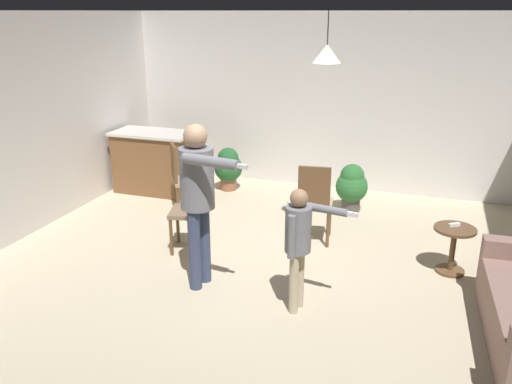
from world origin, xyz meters
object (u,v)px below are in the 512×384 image
Objects in this scene: dining_chair_centre_back at (195,206)px; side_table_by_couch at (453,244)px; person_adult at (198,189)px; potted_plant_corner at (228,167)px; dining_chair_near_wall at (183,176)px; dining_chair_by_counter at (314,201)px; person_child at (299,237)px; kitchen_counter at (155,162)px; spare_remote_on_table at (454,225)px; potted_plant_by_wall at (352,185)px.

side_table_by_couch is at bearing -97.62° from dining_chair_centre_back.
potted_plant_corner is (-0.87, 2.95, -0.67)m from person_adult.
dining_chair_near_wall is 1.21m from dining_chair_centre_back.
dining_chair_by_counter is 1.43m from dining_chair_centre_back.
dining_chair_centre_back reaches higher than potted_plant_corner.
person_adult is 1.40× the size of person_child.
dining_chair_near_wall is 1.00× the size of dining_chair_centre_back.
person_child reaches higher than side_table_by_couch.
person_child is (1.06, -0.14, -0.30)m from person_adult.
person_adult is 1.11m from person_child.
kitchen_counter is 1.85× the size of potted_plant_corner.
spare_remote_on_table is at bearing -16.25° from dining_chair_by_counter.
person_child is at bearing 91.08° from person_adult.
person_child is (-1.39, -1.27, 0.42)m from side_table_by_couch.
kitchen_counter is 2.42× the size of side_table_by_couch.
dining_chair_near_wall is (-1.93, 0.38, 0.00)m from dining_chair_by_counter.
dining_chair_near_wall is 3.56m from spare_remote_on_table.
potted_plant_corner is at bearing -138.31° from person_child.
side_table_by_couch is 0.31× the size of person_adult.
person_adult is at bearing -155.35° from side_table_by_couch.
dining_chair_by_counter and dining_chair_centre_back have the same top height.
dining_chair_near_wall is at bearing 169.36° from side_table_by_couch.
spare_remote_on_table is at bearing -48.16° from potted_plant_by_wall.
dining_chair_by_counter is 7.69× the size of spare_remote_on_table.
person_child reaches higher than kitchen_counter.
person_child reaches higher than potted_plant_corner.
potted_plant_corner is (1.04, 0.44, -0.10)m from kitchen_counter.
person_child is at bearing 13.57° from dining_chair_near_wall.
person_child reaches higher than dining_chair_near_wall.
side_table_by_couch is 0.52× the size of dining_chair_by_counter.
potted_plant_corner is 0.99× the size of potted_plant_by_wall.
side_table_by_couch is 3.59m from dining_chair_near_wall.
potted_plant_corner is 5.23× the size of spare_remote_on_table.
dining_chair_by_counter is at bearing -21.83° from kitchen_counter.
dining_chair_by_counter is 1.00× the size of dining_chair_centre_back.
kitchen_counter is 0.75× the size of person_adult.
person_child is (2.97, -2.66, 0.27)m from kitchen_counter.
dining_chair_by_counter is at bearing 171.33° from spare_remote_on_table.
potted_plant_by_wall is (1.12, 2.63, -0.67)m from person_adult.
dining_chair_by_counter is at bearing 157.39° from person_adult.
kitchen_counter is 2.30m from dining_chair_centre_back.
dining_chair_by_counter is 1.59m from spare_remote_on_table.
side_table_by_couch is 0.43× the size of person_child.
dining_chair_near_wall reaches higher than side_table_by_couch.
dining_chair_near_wall is 2.36m from potted_plant_by_wall.
person_child is at bearing -90.27° from dining_chair_by_counter.
side_table_by_couch is at bearing -17.70° from kitchen_counter.
spare_remote_on_table is (1.38, 1.31, -0.21)m from person_child.
person_adult is 2.74m from spare_remote_on_table.
person_adult reaches higher than kitchen_counter.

